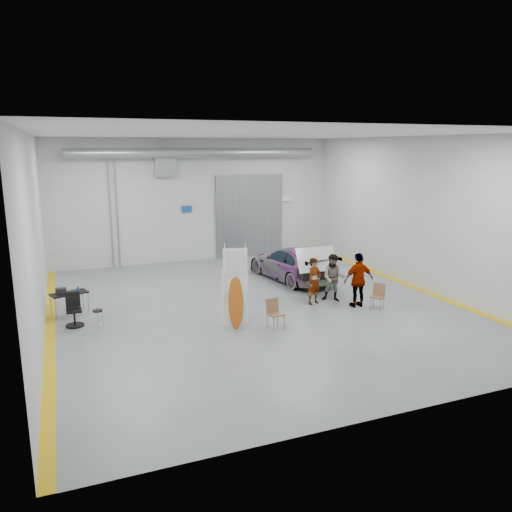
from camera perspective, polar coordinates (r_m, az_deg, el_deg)
name	(u,v)px	position (r m, az deg, el deg)	size (l,w,h in m)	color
ground	(256,306)	(17.97, -0.03, -5.71)	(16.00, 16.00, 0.00)	slate
room_shell	(240,187)	(19.30, -1.81, 7.91)	(14.02, 16.18, 6.01)	#B8BABC
sedan_car	(291,263)	(21.39, 4.07, -0.85)	(1.96, 4.82, 1.40)	white
person_a	(314,281)	(18.09, 6.67, -2.87)	(0.62, 0.41, 1.70)	#91704F
person_b	(334,278)	(18.52, 8.86, -2.47)	(0.86, 0.66, 1.76)	slate
person_c	(359,280)	(17.98, 11.65, -2.71)	(1.14, 0.47, 1.96)	#A56937
surfboard_display	(237,295)	(15.50, -2.18, -4.43)	(0.76, 0.33, 2.72)	white
folding_chair_near	(275,320)	(15.71, 2.24, -7.30)	(0.51, 0.53, 0.95)	brown
folding_chair_far	(377,302)	(18.00, 13.63, -5.10)	(0.59, 0.69, 0.90)	brown
shop_stool	(98,320)	(16.42, -17.59, -6.95)	(0.32, 0.32, 0.63)	black
work_table	(67,293)	(18.06, -20.80, -3.98)	(1.31, 0.92, 0.97)	gray
office_chair	(74,312)	(16.92, -20.09, -6.00)	(0.57, 0.57, 1.06)	black
trunk_lid	(316,257)	(19.35, 6.87, -0.14)	(1.63, 0.99, 0.04)	silver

